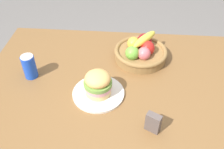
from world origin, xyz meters
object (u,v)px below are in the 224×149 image
at_px(soda_can, 29,67).
at_px(napkin_holder, 153,123).
at_px(fruit_basket, 141,51).
at_px(plate, 98,93).
at_px(sandwich, 98,83).

xyz_separation_m(soda_can, napkin_holder, (0.60, -0.29, -0.02)).
relative_size(soda_can, fruit_basket, 0.43).
height_order(plate, sandwich, sandwich).
height_order(plate, fruit_basket, fruit_basket).
xyz_separation_m(soda_can, fruit_basket, (0.56, 0.19, -0.01)).
distance_m(soda_can, napkin_holder, 0.67).
height_order(soda_can, napkin_holder, soda_can).
xyz_separation_m(sandwich, soda_can, (-0.36, 0.10, -0.01)).
distance_m(sandwich, napkin_holder, 0.31).
bearing_deg(napkin_holder, sandwich, 170.91).
bearing_deg(napkin_holder, plate, 170.91).
height_order(plate, napkin_holder, napkin_holder).
xyz_separation_m(sandwich, fruit_basket, (0.20, 0.30, -0.02)).
relative_size(fruit_basket, napkin_holder, 3.22).
bearing_deg(fruit_basket, plate, -123.87).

